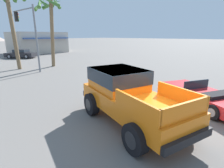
{
  "coord_description": "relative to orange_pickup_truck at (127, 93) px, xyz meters",
  "views": [
    {
      "loc": [
        -5.39,
        -3.06,
        3.29
      ],
      "look_at": [
        -0.34,
        1.46,
        1.38
      ],
      "focal_mm": 28.0,
      "sensor_mm": 36.0,
      "label": 1
    }
  ],
  "objects": [
    {
      "name": "ground_plane",
      "position": [
        0.23,
        -0.8,
        -1.12
      ],
      "size": [
        320.0,
        320.0,
        0.0
      ],
      "primitive_type": "plane",
      "color": "slate"
    },
    {
      "name": "orange_pickup_truck",
      "position": [
        0.0,
        0.0,
        0.0
      ],
      "size": [
        3.39,
        5.41,
        1.98
      ],
      "rotation": [
        0.0,
        0.0,
        -0.31
      ],
      "color": "orange",
      "rests_on": "ground_plane"
    },
    {
      "name": "red_convertible_car",
      "position": [
        3.72,
        -1.84,
        -0.7
      ],
      "size": [
        3.67,
        4.72,
        1.1
      ],
      "rotation": [
        0.0,
        0.0,
        -0.5
      ],
      "color": "red",
      "rests_on": "ground_plane"
    },
    {
      "name": "parked_car_dark",
      "position": [
        5.28,
        23.52,
        -0.49
      ],
      "size": [
        3.95,
        4.37,
        1.26
      ],
      "rotation": [
        0.0,
        0.0,
        0.66
      ],
      "color": "#232328",
      "rests_on": "ground_plane"
    },
    {
      "name": "traffic_light_main",
      "position": [
        2.24,
        13.32,
        2.95
      ],
      "size": [
        0.38,
        4.34,
        5.78
      ],
      "rotation": [
        0.0,
        0.0,
        1.57
      ],
      "color": "slate",
      "rests_on": "ground_plane"
    },
    {
      "name": "palm_tree_tall",
      "position": [
        1.54,
        14.72,
        4.56
      ],
      "size": [
        2.68,
        2.82,
        7.61
      ],
      "color": "brown",
      "rests_on": "ground_plane"
    },
    {
      "name": "palm_tree_leaning",
      "position": [
        4.68,
        13.45,
        4.19
      ],
      "size": [
        3.0,
        3.08,
        7.02
      ],
      "color": "brown",
      "rests_on": "ground_plane"
    },
    {
      "name": "storefront_building",
      "position": [
        10.93,
        29.6,
        0.8
      ],
      "size": [
        9.12,
        7.61,
        3.83
      ],
      "color": "#BCB2A3",
      "rests_on": "ground_plane"
    }
  ]
}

